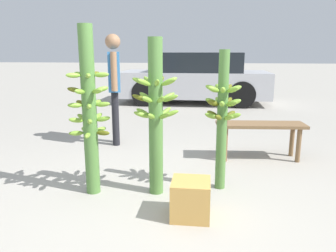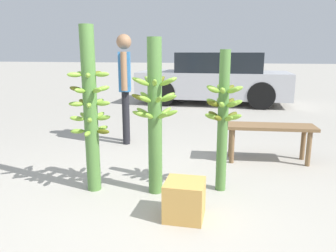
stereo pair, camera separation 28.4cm
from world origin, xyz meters
The scene contains 8 objects.
ground_plane centered at (0.00, 0.00, 0.00)m, with size 80.00×80.00×0.00m, color #9E998E.
banana_stalk_left centered at (-0.66, 0.20, 0.84)m, with size 0.42×0.42×1.66m.
banana_stalk_center centered at (-0.02, 0.28, 0.81)m, with size 0.46×0.46×1.54m.
banana_stalk_right centered at (0.63, 0.47, 0.78)m, with size 0.38×0.38×1.43m.
vendor_person centered at (-0.92, 2.00, 1.01)m, with size 0.27×0.57×1.66m.
market_bench centered at (1.18, 1.52, 0.40)m, with size 1.17×0.45×0.48m.
parked_car centered at (0.13, 6.41, 0.68)m, with size 4.04×1.80×1.39m.
produce_crate centered at (0.36, -0.19, 0.17)m, with size 0.33×0.33×0.33m.
Camera 1 is at (0.48, -2.81, 1.40)m, focal length 35.00 mm.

